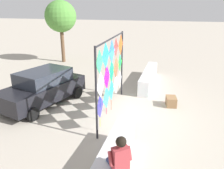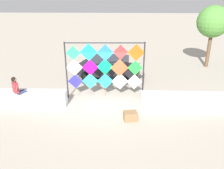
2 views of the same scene
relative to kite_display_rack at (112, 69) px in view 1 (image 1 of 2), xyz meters
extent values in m
plane|color=#ADA393|center=(-0.02, -0.71, -1.80)|extent=(120.00, 120.00, 0.00)
cube|color=silver|center=(3.89, -1.00, -1.41)|extent=(4.11, 0.53, 0.78)
cylinder|color=#232328|center=(-2.00, -0.08, -0.28)|extent=(0.07, 0.07, 3.03)
cylinder|color=#232328|center=(1.98, 0.07, -0.28)|extent=(0.07, 0.07, 3.03)
cylinder|color=#232328|center=(-0.01, 0.00, 1.18)|extent=(3.98, 0.20, 0.06)
cube|color=#332DE0|center=(-1.57, -0.04, -0.86)|extent=(0.80, 0.04, 0.80)
cylinder|color=yellow|center=(-1.57, -0.03, -1.44)|extent=(0.02, 0.02, 0.36)
cube|color=#2DF5C6|center=(-0.78, -0.03, -0.84)|extent=(0.85, 0.04, 0.85)
cylinder|color=#E51647|center=(-0.78, -0.02, -1.39)|extent=(0.02, 0.02, 0.24)
cube|color=#24C0DC|center=(0.01, 0.02, -0.85)|extent=(0.85, 0.04, 0.85)
cylinder|color=red|center=(0.01, 0.03, -1.49)|extent=(0.02, 0.02, 0.44)
cube|color=white|center=(0.78, 0.03, -0.86)|extent=(0.90, 0.05, 0.90)
cube|color=white|center=(1.54, 0.06, -0.88)|extent=(0.82, 0.04, 0.82)
cube|color=white|center=(-1.57, -0.08, -0.09)|extent=(0.87, 0.04, 0.87)
cylinder|color=blue|center=(-1.57, -0.07, -0.70)|extent=(0.02, 0.02, 0.37)
cube|color=#E70CAC|center=(-0.76, -0.04, -0.09)|extent=(0.84, 0.04, 0.84)
cube|color=#0BE963|center=(0.00, 0.00, -0.06)|extent=(0.83, 0.04, 0.83)
cube|color=#CC512F|center=(0.75, 0.03, -0.11)|extent=(0.94, 0.05, 0.94)
cube|color=#23F53A|center=(1.55, 0.06, -0.10)|extent=(0.77, 0.04, 0.77)
cube|color=#2DE477|center=(-1.59, -0.06, 0.66)|extent=(0.76, 0.04, 0.76)
cube|color=#19D2E0|center=(-0.81, -0.02, 0.70)|extent=(0.90, 0.05, 0.90)
cylinder|color=red|center=(-0.81, -0.01, 0.06)|extent=(0.02, 0.02, 0.40)
cube|color=#2375F0|center=(0.02, 0.00, 0.68)|extent=(0.86, 0.04, 0.86)
cube|color=#F03231|center=(0.79, 0.05, 0.71)|extent=(0.76, 0.04, 0.76)
cube|color=#EC5614|center=(1.58, 0.04, 0.69)|extent=(0.88, 0.04, 0.88)
cylinder|color=#16A6E5|center=(1.57, 0.05, 0.01)|extent=(0.02, 0.02, 0.49)
cylinder|color=navy|center=(-3.95, -1.30, -0.99)|extent=(0.41, 0.38, 0.13)
cylinder|color=navy|center=(-4.07, -1.18, -0.99)|extent=(0.41, 0.38, 0.13)
cube|color=#993338|center=(-4.17, -1.38, -0.70)|extent=(0.38, 0.40, 0.52)
sphere|color=#A37556|center=(-4.17, -1.38, -0.30)|extent=(0.22, 0.22, 0.22)
sphere|color=black|center=(-4.19, -1.39, -0.29)|extent=(0.22, 0.22, 0.22)
cylinder|color=#993338|center=(-4.01, -1.53, -0.65)|extent=(0.19, 0.18, 0.31)
cylinder|color=#993338|center=(-4.30, -1.20, -0.65)|extent=(0.19, 0.18, 0.31)
cube|color=black|center=(-0.02, 3.12, -1.20)|extent=(4.15, 2.61, 0.69)
cube|color=#282D38|center=(0.11, 3.08, -0.58)|extent=(2.46, 1.97, 0.55)
cylinder|color=black|center=(-1.50, 2.67, -1.54)|extent=(0.55, 0.33, 0.51)
cylinder|color=black|center=(-1.07, 4.26, -1.54)|extent=(0.55, 0.33, 0.51)
cylinder|color=black|center=(1.02, 1.98, -1.54)|extent=(0.55, 0.33, 0.51)
cylinder|color=black|center=(1.46, 3.57, -1.54)|extent=(0.55, 0.33, 0.51)
cube|color=olive|center=(1.27, -2.30, -1.59)|extent=(0.65, 0.51, 0.41)
cylinder|color=brown|center=(7.39, 5.98, -0.45)|extent=(0.27, 0.27, 2.69)
sphere|color=#4C8938|center=(7.39, 5.98, 1.58)|extent=(2.28, 2.28, 2.28)
sphere|color=#4C8938|center=(7.87, 6.02, 1.40)|extent=(1.19, 1.19, 1.19)
sphere|color=#4C8938|center=(7.46, 5.86, 1.66)|extent=(1.25, 1.25, 1.25)
camera|label=1|loc=(-7.96, -2.27, 2.30)|focal=35.96mm
camera|label=2|loc=(0.82, -11.13, 3.42)|focal=36.47mm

